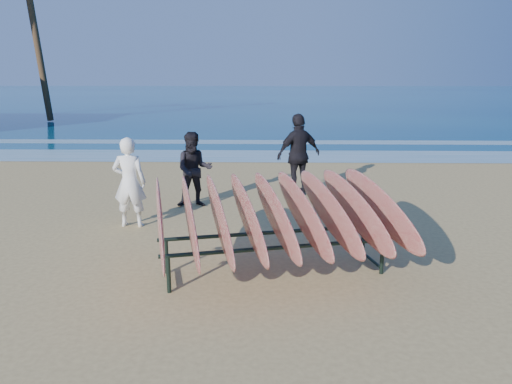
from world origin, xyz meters
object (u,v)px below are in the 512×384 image
(person_white, at_px, (129,182))
(person_dark_b, at_px, (299,155))
(surfboard_rack, at_px, (275,214))
(person_dark_a, at_px, (194,170))

(person_white, height_order, person_dark_b, person_dark_b)
(person_white, bearing_deg, surfboard_rack, 140.67)
(person_dark_b, bearing_deg, person_dark_a, -3.02)
(person_dark_a, height_order, person_dark_b, person_dark_b)
(person_white, distance_m, person_dark_a, 1.73)
(person_dark_a, distance_m, person_dark_b, 2.49)
(person_dark_b, bearing_deg, surfboard_rack, 54.32)
(surfboard_rack, height_order, person_white, person_white)
(person_white, relative_size, person_dark_a, 1.04)
(person_white, bearing_deg, person_dark_b, -141.67)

